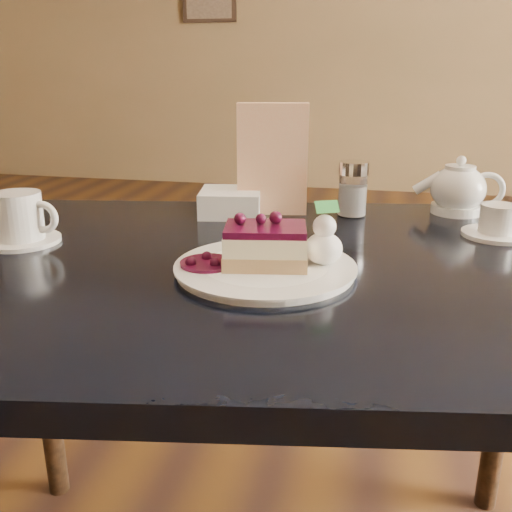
% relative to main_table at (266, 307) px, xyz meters
% --- Properties ---
extents(main_table, '(1.43, 1.07, 0.81)m').
position_rel_main_table_xyz_m(main_table, '(0.00, 0.00, 0.00)').
color(main_table, black).
rests_on(main_table, ground).
extents(dessert_plate, '(0.28, 0.28, 0.01)m').
position_rel_main_table_xyz_m(dessert_plate, '(0.01, -0.05, 0.09)').
color(dessert_plate, white).
rests_on(dessert_plate, main_table).
extents(cheesecake_slice, '(0.14, 0.11, 0.07)m').
position_rel_main_table_xyz_m(cheesecake_slice, '(0.01, -0.05, 0.13)').
color(cheesecake_slice, tan).
rests_on(cheesecake_slice, dessert_plate).
extents(whipped_cream, '(0.06, 0.06, 0.05)m').
position_rel_main_table_xyz_m(whipped_cream, '(0.10, -0.03, 0.12)').
color(whipped_cream, white).
rests_on(whipped_cream, dessert_plate).
extents(berry_sauce, '(0.09, 0.09, 0.01)m').
position_rel_main_table_xyz_m(berry_sauce, '(-0.08, -0.07, 0.10)').
color(berry_sauce, black).
rests_on(berry_sauce, dessert_plate).
extents(coffee_set, '(0.15, 0.14, 0.09)m').
position_rel_main_table_xyz_m(coffee_set, '(-0.46, 0.01, 0.13)').
color(coffee_set, white).
rests_on(coffee_set, main_table).
extents(tea_set, '(0.23, 0.30, 0.11)m').
position_rel_main_table_xyz_m(tea_set, '(0.36, 0.38, 0.13)').
color(tea_set, white).
rests_on(tea_set, main_table).
extents(menu_card, '(0.16, 0.06, 0.24)m').
position_rel_main_table_xyz_m(menu_card, '(-0.05, 0.32, 0.20)').
color(menu_card, '#FFE2B2').
rests_on(menu_card, main_table).
extents(sugar_shaker, '(0.07, 0.07, 0.12)m').
position_rel_main_table_xyz_m(sugar_shaker, '(0.12, 0.34, 0.15)').
color(sugar_shaker, white).
rests_on(sugar_shaker, main_table).
extents(napkin_stack, '(0.15, 0.15, 0.05)m').
position_rel_main_table_xyz_m(napkin_stack, '(-0.14, 0.30, 0.11)').
color(napkin_stack, white).
rests_on(napkin_stack, main_table).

